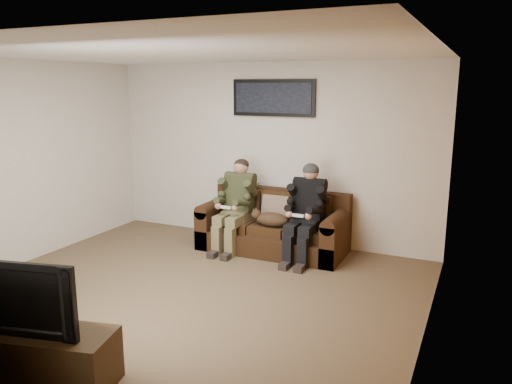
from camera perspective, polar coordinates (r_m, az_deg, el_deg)
The scene contains 16 objects.
floor at distance 5.73m, azimuth -7.71°, elevation -11.40°, with size 5.00×5.00×0.00m, color brown.
ceiling at distance 5.27m, azimuth -8.54°, elevation 15.50°, with size 5.00×5.00×0.00m, color silver.
wall_back at distance 7.32m, azimuth 1.49°, elevation 4.44°, with size 5.00×5.00×0.00m, color beige.
wall_front at distance 3.72m, azimuth -27.23°, elevation -4.48°, with size 5.00×5.00×0.00m, color beige.
wall_left at distance 7.02m, azimuth -25.56°, elevation 2.92°, with size 4.50×4.50×0.00m, color beige.
wall_right at distance 4.53m, azimuth 19.52°, elevation -1.04°, with size 4.50×4.50×0.00m, color beige.
accent_wall_right at distance 4.53m, azimuth 19.40°, elevation -1.03°, with size 4.50×4.50×0.00m, color #AD5B11.
sofa at distance 7.03m, azimuth 2.13°, elevation -4.12°, with size 2.02×0.87×0.83m.
throw_pillow at distance 6.99m, azimuth 2.27°, elevation -1.88°, with size 0.39×0.11×0.37m, color #806553.
throw_blanket at distance 7.38m, azimuth -1.45°, elevation 0.77°, with size 0.41×0.20×0.07m, color tan.
person_left at distance 7.00m, azimuth -2.29°, elevation -0.92°, with size 0.51×0.87×1.26m.
person_right at distance 6.60m, azimuth 5.75°, elevation -1.74°, with size 0.51×0.86×1.27m.
cat at distance 6.76m, azimuth 1.69°, elevation -3.10°, with size 0.66×0.26×0.24m.
framed_poster at distance 7.19m, azimuth 1.98°, elevation 10.70°, with size 1.25×0.05×0.52m.
tv_stand at distance 4.46m, azimuth -24.55°, elevation -16.59°, with size 1.38×0.44×0.43m, color #322210.
television at distance 4.25m, azimuth -25.16°, elevation -10.50°, with size 1.02×0.13×0.59m, color black.
Camera 1 is at (2.87, -4.41, 2.28)m, focal length 35.00 mm.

